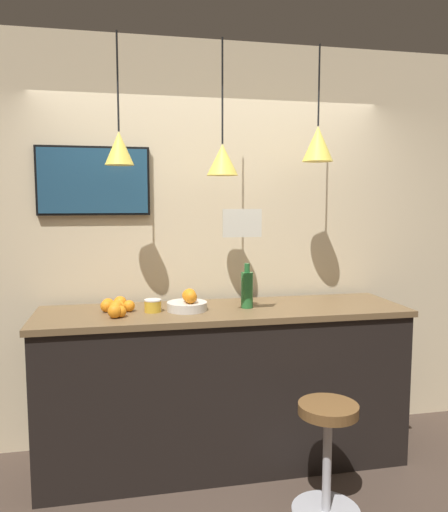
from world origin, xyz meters
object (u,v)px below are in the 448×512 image
at_px(mounted_tv, 94,181).
at_px(bar_stool, 327,442).
at_px(fruit_bowl, 188,303).
at_px(spread_jar, 153,306).
at_px(juice_bottle, 247,289).

bearing_deg(mounted_tv, bar_stool, -39.71).
relative_size(fruit_bowl, spread_jar, 2.40).
relative_size(bar_stool, spread_jar, 5.89).
height_order(bar_stool, mounted_tv, mounted_tv).
distance_m(bar_stool, mounted_tv, 2.24).
bearing_deg(juice_bottle, spread_jar, 180.00).
height_order(spread_jar, mounted_tv, mounted_tv).
bearing_deg(fruit_bowl, spread_jar, 179.48).
bearing_deg(mounted_tv, juice_bottle, -21.76).
relative_size(bar_stool, fruit_bowl, 2.46).
bearing_deg(fruit_bowl, bar_stool, -44.06).
bearing_deg(juice_bottle, fruit_bowl, -179.71).
distance_m(bar_stool, spread_jar, 1.33).
xyz_separation_m(fruit_bowl, mounted_tv, (-0.59, 0.40, 0.80)).
xyz_separation_m(juice_bottle, spread_jar, (-0.62, 0.00, -0.09)).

